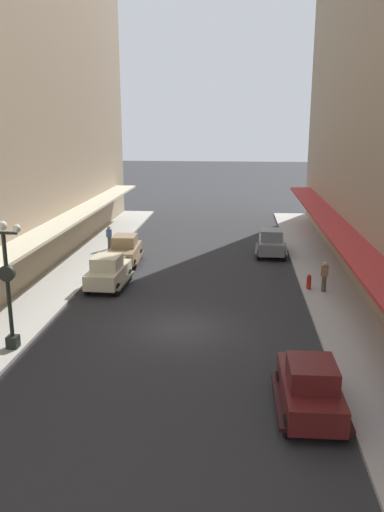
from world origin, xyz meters
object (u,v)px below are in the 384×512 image
(pedestrian_1, at_px, (109,237))
(parked_car_3, at_px, (310,386))
(pedestrian_0, at_px, (324,276))
(fire_hydrant, at_px, (309,282))
(lamp_post_with_clock, at_px, (7,280))
(parked_car_1, at_px, (125,250))
(parked_car_0, at_px, (271,242))
(parked_car_2, at_px, (108,271))

(pedestrian_1, bearing_deg, parked_car_3, -60.81)
(pedestrian_0, relative_size, pedestrian_1, 1.00)
(fire_hydrant, bearing_deg, lamp_post_with_clock, -145.64)
(parked_car_1, relative_size, lamp_post_with_clock, 0.84)
(parked_car_0, height_order, fire_hydrant, parked_car_0)
(lamp_post_with_clock, xyz_separation_m, fire_hydrant, (12.75, 8.72, -2.42))
(parked_car_2, bearing_deg, lamp_post_with_clock, -101.94)
(parked_car_1, distance_m, pedestrian_0, 12.87)
(parked_car_1, bearing_deg, fire_hydrant, -22.96)
(parked_car_0, bearing_deg, parked_car_3, -89.90)
(parked_car_1, bearing_deg, pedestrian_0, -23.13)
(parked_car_2, distance_m, parked_car_3, 15.35)
(parked_car_1, distance_m, parked_car_2, 4.92)
(parked_car_1, relative_size, fire_hydrant, 5.26)
(parked_car_0, relative_size, fire_hydrant, 5.27)
(fire_hydrant, bearing_deg, parked_car_1, 157.04)
(parked_car_1, xyz_separation_m, fire_hydrant, (11.10, -4.70, -0.38))
(parked_car_3, height_order, pedestrian_0, parked_car_3)
(pedestrian_1, bearing_deg, fire_hydrant, -31.91)
(lamp_post_with_clock, height_order, pedestrian_0, lamp_post_with_clock)
(parked_car_3, distance_m, pedestrian_1, 23.35)
(parked_car_3, bearing_deg, lamp_post_with_clock, 162.11)
(fire_hydrant, distance_m, pedestrian_1, 15.24)
(parked_car_3, xyz_separation_m, pedestrian_1, (-11.39, 20.39, 0.05))
(parked_car_2, xyz_separation_m, parked_car_3, (9.41, -12.13, 0.00))
(parked_car_0, xyz_separation_m, pedestrian_0, (2.31, -8.17, 0.05))
(parked_car_0, xyz_separation_m, lamp_post_with_clock, (-11.17, -16.54, 2.04))
(parked_car_0, relative_size, pedestrian_0, 2.63)
(parked_car_0, relative_size, parked_car_2, 1.00)
(parked_car_3, distance_m, pedestrian_0, 12.20)
(parked_car_2, distance_m, fire_hydrant, 10.96)
(fire_hydrant, xyz_separation_m, pedestrian_0, (0.74, -0.35, 0.43))
(pedestrian_1, bearing_deg, parked_car_2, -76.53)
(parked_car_3, relative_size, pedestrian_1, 2.61)
(lamp_post_with_clock, xyz_separation_m, pedestrian_1, (-0.18, 16.77, -2.00))
(parked_car_2, bearing_deg, parked_car_0, 40.58)
(parked_car_0, bearing_deg, parked_car_2, -139.42)
(parked_car_2, relative_size, lamp_post_with_clock, 0.83)
(pedestrian_1, bearing_deg, parked_car_0, -1.17)
(lamp_post_with_clock, xyz_separation_m, pedestrian_0, (13.49, 8.37, -2.00))
(pedestrian_0, bearing_deg, parked_car_0, 105.79)
(parked_car_0, height_order, lamp_post_with_clock, lamp_post_with_clock)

